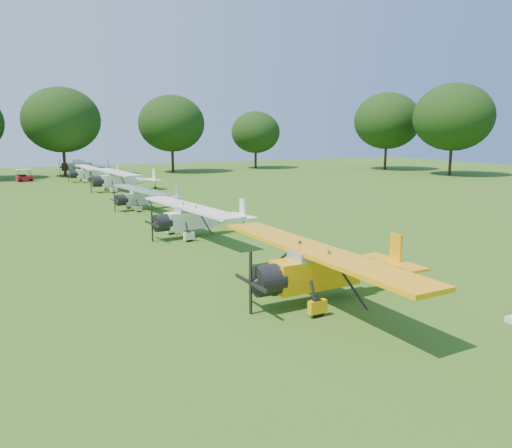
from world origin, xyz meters
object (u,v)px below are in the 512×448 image
at_px(aircraft_5, 123,178).
at_px(aircraft_6, 93,172).
at_px(aircraft_3, 199,216).
at_px(aircraft_7, 84,165).
at_px(golf_cart, 24,177).
at_px(aircraft_4, 146,196).
at_px(aircraft_2, 327,266).

height_order(aircraft_5, aircraft_6, aircraft_5).
bearing_deg(aircraft_6, aircraft_3, -92.22).
distance_m(aircraft_5, aircraft_7, 25.03).
distance_m(aircraft_6, aircraft_7, 12.49).
xyz_separation_m(aircraft_6, golf_cart, (-8.13, 4.23, -0.71)).
bearing_deg(aircraft_4, aircraft_5, 77.26).
height_order(aircraft_5, aircraft_7, aircraft_5).
bearing_deg(golf_cart, aircraft_2, -95.47).
distance_m(aircraft_2, aircraft_5, 40.41).
bearing_deg(aircraft_3, aircraft_5, 80.82).
bearing_deg(aircraft_2, aircraft_4, 88.88).
distance_m(aircraft_3, golf_cart, 44.10).
xyz_separation_m(aircraft_2, aircraft_3, (-0.02, 13.80, -0.11)).
distance_m(aircraft_4, golf_cart, 32.00).
relative_size(aircraft_4, golf_cart, 4.60).
bearing_deg(aircraft_2, aircraft_7, 88.00).
relative_size(aircraft_2, golf_cart, 5.64).
bearing_deg(aircraft_6, aircraft_2, -92.08).
bearing_deg(aircraft_5, aircraft_7, 85.83).
bearing_deg(aircraft_5, aircraft_2, -96.56).
xyz_separation_m(aircraft_3, aircraft_6, (0.29, 39.16, -0.00)).
xyz_separation_m(aircraft_3, aircraft_7, (1.07, 51.62, 0.13)).
relative_size(aircraft_4, aircraft_7, 0.80).
xyz_separation_m(aircraft_4, golf_cart, (-7.88, 31.01, -0.57)).
relative_size(aircraft_2, aircraft_7, 0.98).
height_order(aircraft_3, aircraft_7, aircraft_7).
xyz_separation_m(aircraft_2, aircraft_4, (0.01, 26.18, -0.26)).
bearing_deg(aircraft_7, aircraft_4, -83.38).
xyz_separation_m(aircraft_2, golf_cart, (-7.86, 57.19, -0.83)).
bearing_deg(aircraft_2, golf_cart, 96.74).
distance_m(aircraft_5, golf_cart, 19.15).
distance_m(aircraft_3, aircraft_7, 51.64).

